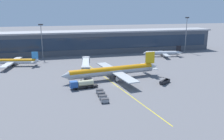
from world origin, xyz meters
The scene contains 15 objects.
ground_plane centered at (0.00, 0.00, 0.00)m, with size 700.00×700.00×0.00m, color slate.
apron_lead_in_line centered at (0.04, 2.00, 0.00)m, with size 0.30×80.00×0.01m, color yellow.
terminal_building centered at (-8.88, 74.62, 7.62)m, with size 199.04×17.10×15.19m.
main_airliner centered at (1.38, 9.43, 3.58)m, with size 45.65×36.66×10.66m.
jet_bridge centered at (-8.82, 20.25, 4.62)m, with size 7.12×23.84×6.29m.
fuel_tanker centered at (-13.47, -0.72, 1.75)m, with size 11.03×3.83×3.25m.
belt_loader centered at (20.51, -2.56, 0.99)m, with size 6.35×5.14×3.49m.
baggage_cart_0 centered at (-8.13, -17.10, 0.78)m, with size 2.68×1.67×1.48m.
baggage_cart_1 centered at (-8.06, -13.90, 0.78)m, with size 2.68×1.67×1.48m.
baggage_cart_2 centered at (-8.00, -10.70, 0.78)m, with size 2.68×1.67×1.48m.
baggage_cart_3 centered at (-7.94, -7.50, 0.78)m, with size 2.68×1.67×1.48m.
commuter_jet_far centered at (-45.87, 46.12, 2.61)m, with size 32.88×26.51×7.74m.
commuter_jet_near centered at (45.17, 50.55, 2.28)m, with size 25.95×20.73×6.93m.
apron_light_mast_1 centered at (-29.27, 62.66, 12.46)m, with size 2.80×0.50×21.05m.
apron_light_mast_2 centered at (68.30, 62.66, 14.12)m, with size 2.80×0.50×24.23m.
Camera 1 is at (-24.29, -89.69, 30.14)m, focal length 38.83 mm.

